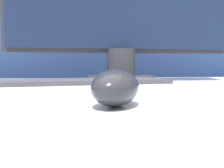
# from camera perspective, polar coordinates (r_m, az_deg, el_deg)

# --- Properties ---
(partition_panel) EXTENTS (5.00, 0.03, 1.43)m
(partition_panel) POSITION_cam_1_polar(r_m,az_deg,el_deg) (1.20, -9.62, 1.50)
(partition_panel) COLOR navy
(partition_panel) RESTS_ON ground_plane
(computer_mouse_near) EXTENTS (0.09, 0.12, 0.05)m
(computer_mouse_near) POSITION_cam_1_polar(r_m,az_deg,el_deg) (0.33, 0.81, -0.79)
(computer_mouse_near) COLOR #232328
(computer_mouse_near) RESTS_ON desk
(keyboard) EXTENTS (0.45, 0.19, 0.02)m
(keyboard) POSITION_cam_1_polar(r_m,az_deg,el_deg) (0.51, -10.41, -0.45)
(keyboard) COLOR silver
(keyboard) RESTS_ON desk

